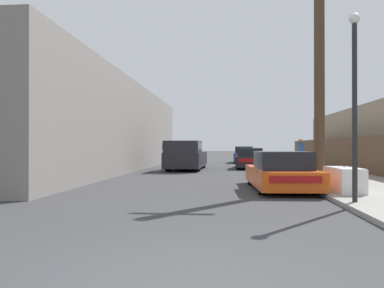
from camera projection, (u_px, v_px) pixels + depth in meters
name	position (u px, v px, depth m)	size (l,w,h in m)	color
sidewalk_curb	(294.00, 166.00, 26.66)	(4.20, 63.00, 0.12)	gray
discarded_fridge	(344.00, 180.00, 11.04)	(0.80, 1.72, 0.74)	white
parked_sports_car_red	(280.00, 172.00, 12.57)	(2.07, 4.74, 1.29)	#E05114
car_parked_mid	(251.00, 159.00, 24.62)	(2.13, 4.55, 1.34)	black
car_parked_far	(244.00, 155.00, 32.93)	(1.89, 4.74, 1.43)	#2D478C
pickup_truck	(186.00, 155.00, 22.91)	(2.23, 5.83, 1.77)	#232328
utility_pole	(319.00, 59.00, 13.39)	(1.80, 0.37, 8.76)	#4C3826
street_lamp	(355.00, 92.00, 9.01)	(0.26, 0.26, 4.56)	#232326
wooden_fence	(358.00, 154.00, 19.42)	(0.08, 35.24, 1.84)	brown
building_left_block	(87.00, 128.00, 23.52)	(7.00, 26.69, 5.24)	gray
pedestrian	(301.00, 153.00, 23.02)	(0.34, 0.34, 1.80)	#282D42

